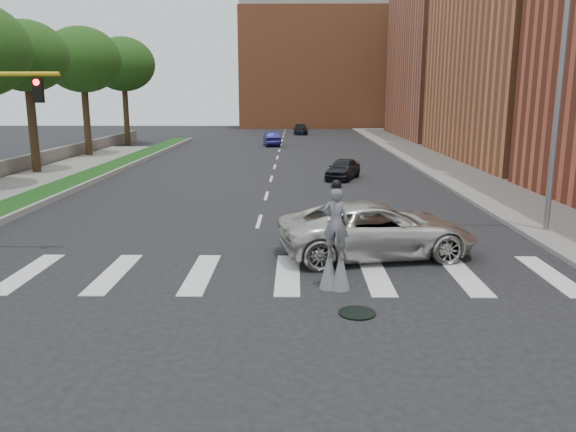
{
  "coord_description": "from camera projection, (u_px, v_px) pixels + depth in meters",
  "views": [
    {
      "loc": [
        1.49,
        -14.76,
        5.19
      ],
      "look_at": [
        1.29,
        1.28,
        1.7
      ],
      "focal_mm": 35.0,
      "sensor_mm": 36.0,
      "label": 1
    }
  ],
  "objects": [
    {
      "name": "building_far",
      "position": [
        470.0,
        52.0,
        65.9
      ],
      "size": [
        16.0,
        22.0,
        20.0
      ],
      "primitive_type": "cube",
      "color": "#AE5A40",
      "rests_on": "ground"
    },
    {
      "name": "tree_5",
      "position": [
        123.0,
        65.0,
        56.41
      ],
      "size": [
        6.32,
        6.32,
        10.82
      ],
      "color": "black",
      "rests_on": "ground"
    },
    {
      "name": "building_mid",
      "position": [
        569.0,
        1.0,
        42.02
      ],
      "size": [
        16.0,
        22.0,
        24.0
      ],
      "primitive_type": "cube",
      "color": "#BE653B",
      "rests_on": "ground"
    },
    {
      "name": "car_near",
      "position": [
        343.0,
        169.0,
        34.89
      ],
      "size": [
        2.75,
        4.09,
        1.29
      ],
      "primitive_type": "imported",
      "rotation": [
        0.0,
        0.0,
        -0.36
      ],
      "color": "black",
      "rests_on": "ground"
    },
    {
      "name": "ground_plane",
      "position": [
        241.0,
        286.0,
        15.54
      ],
      "size": [
        160.0,
        160.0,
        0.0
      ],
      "primitive_type": "plane",
      "color": "black",
      "rests_on": "ground"
    },
    {
      "name": "building_backdrop",
      "position": [
        323.0,
        70.0,
        89.76
      ],
      "size": [
        26.0,
        14.0,
        18.0
      ],
      "primitive_type": "cube",
      "color": "#BE653B",
      "rests_on": "ground"
    },
    {
      "name": "streetlight",
      "position": [
        556.0,
        102.0,
        20.23
      ],
      "size": [
        2.05,
        0.2,
        9.0
      ],
      "color": "slate",
      "rests_on": "ground"
    },
    {
      "name": "stone_wall",
      "position": [
        16.0,
        166.0,
        37.13
      ],
      "size": [
        0.5,
        56.0,
        1.1
      ],
      "primitive_type": "cube",
      "color": "#5D5750",
      "rests_on": "ground"
    },
    {
      "name": "grass_median",
      "position": [
        88.0,
        177.0,
        35.2
      ],
      "size": [
        2.0,
        60.0,
        0.25
      ],
      "primitive_type": "cube",
      "color": "#123B11",
      "rests_on": "ground"
    },
    {
      "name": "manhole",
      "position": [
        357.0,
        313.0,
        13.55
      ],
      "size": [
        0.9,
        0.9,
        0.04
      ],
      "primitive_type": "cylinder",
      "color": "black",
      "rests_on": "ground"
    },
    {
      "name": "median_curb",
      "position": [
        105.0,
        176.0,
        35.18
      ],
      "size": [
        0.2,
        60.0,
        0.28
      ],
      "primitive_type": "cube",
      "color": "gray",
      "rests_on": "ground"
    },
    {
      "name": "suv_crossing",
      "position": [
        377.0,
        229.0,
        18.23
      ],
      "size": [
        6.8,
        4.04,
        1.77
      ],
      "primitive_type": "imported",
      "rotation": [
        0.0,
        0.0,
        1.75
      ],
      "color": "beige",
      "rests_on": "ground"
    },
    {
      "name": "stilt_performer",
      "position": [
        335.0,
        245.0,
        15.03
      ],
      "size": [
        0.83,
        0.64,
        3.0
      ],
      "rotation": [
        0.0,
        0.0,
        2.87
      ],
      "color": "black",
      "rests_on": "ground"
    },
    {
      "name": "tree_4",
      "position": [
        82.0,
        60.0,
        45.67
      ],
      "size": [
        6.21,
        6.21,
        10.58
      ],
      "color": "black",
      "rests_on": "ground"
    },
    {
      "name": "tree_3",
      "position": [
        26.0,
        57.0,
        35.51
      ],
      "size": [
        5.26,
        5.26,
        9.78
      ],
      "color": "black",
      "rests_on": "ground"
    },
    {
      "name": "car_mid",
      "position": [
        272.0,
        139.0,
        57.47
      ],
      "size": [
        2.05,
        4.42,
        1.4
      ],
      "primitive_type": "imported",
      "rotation": [
        0.0,
        0.0,
        3.28
      ],
      "color": "#171753",
      "rests_on": "ground"
    },
    {
      "name": "car_far",
      "position": [
        301.0,
        129.0,
        73.65
      ],
      "size": [
        1.89,
        4.47,
        1.29
      ],
      "primitive_type": "imported",
      "rotation": [
        0.0,
        0.0,
        0.02
      ],
      "color": "black",
      "rests_on": "ground"
    },
    {
      "name": "sidewalk_right",
      "position": [
        450.0,
        168.0,
        39.79
      ],
      "size": [
        5.0,
        90.0,
        0.18
      ],
      "primitive_type": "cube",
      "color": "slate",
      "rests_on": "ground"
    }
  ]
}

